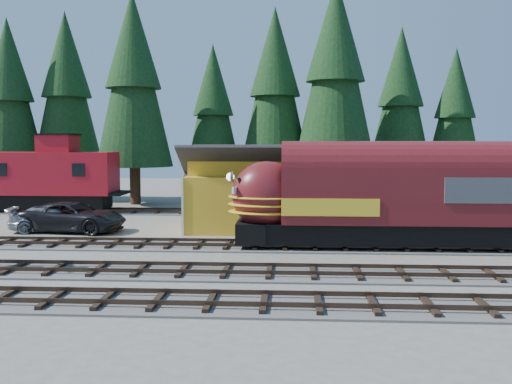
# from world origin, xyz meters

# --- Properties ---
(ground) EXTENTS (120.00, 120.00, 0.00)m
(ground) POSITION_xyz_m (0.00, 0.00, 0.00)
(ground) COLOR #6B665B
(ground) RESTS_ON ground
(track_siding) EXTENTS (68.00, 3.20, 0.33)m
(track_siding) POSITION_xyz_m (10.00, 4.00, 0.06)
(track_siding) COLOR #4C4947
(track_siding) RESTS_ON ground
(track_spur) EXTENTS (32.00, 3.20, 0.33)m
(track_spur) POSITION_xyz_m (-10.00, 18.00, 0.06)
(track_spur) COLOR #4C4947
(track_spur) RESTS_ON ground
(depot) EXTENTS (12.80, 7.00, 5.30)m
(depot) POSITION_xyz_m (-0.00, 10.50, 2.96)
(depot) COLOR orange
(depot) RESTS_ON ground
(conifer_backdrop) EXTENTS (78.38, 23.36, 16.97)m
(conifer_backdrop) POSITION_xyz_m (4.54, 24.60, 10.19)
(conifer_backdrop) COLOR black
(conifer_backdrop) RESTS_ON ground
(locomotive) EXTENTS (15.25, 3.03, 4.15)m
(locomotive) POSITION_xyz_m (4.42, 4.00, 2.44)
(locomotive) COLOR black
(locomotive) RESTS_ON ground
(caboose) EXTENTS (10.88, 3.15, 5.66)m
(caboose) POSITION_xyz_m (-18.72, 18.00, 2.78)
(caboose) COLOR black
(caboose) RESTS_ON ground
(pickup_truck_a) EXTENTS (6.80, 3.73, 1.80)m
(pickup_truck_a) POSITION_xyz_m (-12.99, 8.56, 0.90)
(pickup_truck_a) COLOR black
(pickup_truck_a) RESTS_ON ground
(pickup_truck_b) EXTENTS (5.64, 3.15, 1.54)m
(pickup_truck_b) POSITION_xyz_m (-14.10, 8.58, 0.77)
(pickup_truck_b) COLOR #9E9FA5
(pickup_truck_b) RESTS_ON ground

